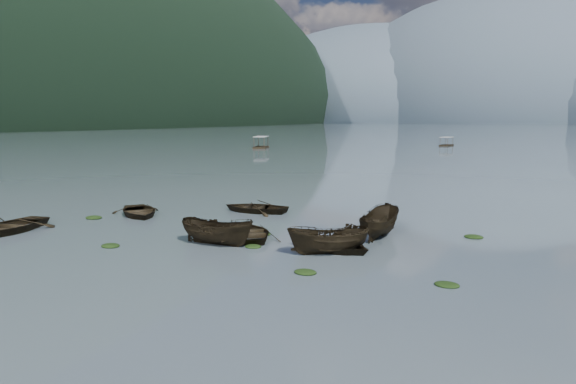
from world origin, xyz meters
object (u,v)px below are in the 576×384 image
at_px(rowboat_3, 252,237).
at_px(pontoon_left, 261,148).
at_px(rowboat_0, 10,232).
at_px(pontoon_centre, 446,146).

distance_m(rowboat_3, pontoon_left, 87.53).
xyz_separation_m(rowboat_0, rowboat_3, (13.67, 5.14, 0.00)).
bearing_deg(pontoon_centre, rowboat_0, -87.51).
bearing_deg(pontoon_left, rowboat_0, -90.48).
xyz_separation_m(pontoon_left, pontoon_centre, (35.78, 29.19, 0.00)).
relative_size(pontoon_left, pontoon_centre, 1.24).
xyz_separation_m(rowboat_0, pontoon_centre, (7.10, 110.94, 0.00)).
relative_size(rowboat_0, rowboat_3, 1.18).
height_order(rowboat_3, pontoon_left, pontoon_left).
relative_size(rowboat_0, pontoon_left, 0.76).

